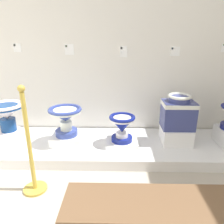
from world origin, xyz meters
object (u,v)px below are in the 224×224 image
at_px(plinth_block_central_ornate, 67,139).
at_px(plinth_block_broad_patterned, 122,142).
at_px(info_placard_first, 17,48).
at_px(antique_toilet_broad_patterned, 122,125).
at_px(info_placard_second, 69,49).
at_px(info_placard_third, 124,51).
at_px(plinth_block_squat_floral, 11,139).
at_px(antique_toilet_central_ornate, 65,117).
at_px(plinth_block_rightmost, 176,135).
at_px(antique_toilet_rightmost, 178,111).
at_px(stanchion_post_near_left, 31,158).
at_px(antique_toilet_squat_floral, 6,114).
at_px(info_placard_fourth, 175,51).

height_order(plinth_block_central_ornate, plinth_block_broad_patterned, plinth_block_central_ornate).
bearing_deg(info_placard_first, antique_toilet_broad_patterned, -20.28).
bearing_deg(info_placard_second, info_placard_third, -0.00).
bearing_deg(plinth_block_central_ornate, info_placard_third, 34.68).
relative_size(plinth_block_squat_floral, plinth_block_broad_patterned, 0.87).
xyz_separation_m(plinth_block_squat_floral, antique_toilet_broad_patterned, (1.43, -0.01, 0.20)).
bearing_deg(plinth_block_squat_floral, antique_toilet_broad_patterned, -0.44).
distance_m(plinth_block_squat_floral, plinth_block_broad_patterned, 1.43).
bearing_deg(plinth_block_broad_patterned, antique_toilet_central_ornate, 178.11).
bearing_deg(plinth_block_rightmost, plinth_block_squat_floral, -178.39).
xyz_separation_m(antique_toilet_rightmost, stanchion_post_near_left, (-1.55, -0.79, -0.20)).
height_order(antique_toilet_broad_patterned, antique_toilet_rightmost, antique_toilet_rightmost).
height_order(antique_toilet_squat_floral, antique_toilet_broad_patterned, antique_toilet_squat_floral).
height_order(info_placard_third, stanchion_post_near_left, info_placard_third).
xyz_separation_m(antique_toilet_rightmost, info_placard_third, (-0.67, 0.45, 0.69)).
xyz_separation_m(plinth_block_central_ornate, stanchion_post_near_left, (-0.16, -0.75, 0.17)).
height_order(plinth_block_squat_floral, info_placard_fourth, info_placard_fourth).
xyz_separation_m(antique_toilet_squat_floral, plinth_block_broad_patterned, (1.43, -0.01, -0.37)).
bearing_deg(antique_toilet_broad_patterned, antique_toilet_squat_floral, 179.56).
height_order(info_placard_first, info_placard_second, info_placard_first).
xyz_separation_m(plinth_block_squat_floral, antique_toilet_central_ornate, (0.73, 0.01, 0.30)).
xyz_separation_m(plinth_block_broad_patterned, info_placard_fourth, (0.70, 0.52, 1.09)).
height_order(antique_toilet_squat_floral, info_placard_fourth, info_placard_fourth).
bearing_deg(info_placard_fourth, plinth_block_broad_patterned, -143.44).
bearing_deg(antique_toilet_rightmost, info_placard_first, 167.90).
distance_m(antique_toilet_central_ornate, info_placard_second, 0.92).
xyz_separation_m(plinth_block_squat_floral, plinth_block_central_ornate, (0.73, 0.01, 0.00)).
relative_size(antique_toilet_squat_floral, info_placard_third, 2.89).
bearing_deg(plinth_block_central_ornate, plinth_block_broad_patterned, -1.89).
bearing_deg(plinth_block_squat_floral, plinth_block_rightmost, 1.61).
distance_m(antique_toilet_rightmost, info_placard_first, 2.28).
bearing_deg(antique_toilet_central_ornate, plinth_block_squat_floral, -179.04).
distance_m(plinth_block_squat_floral, antique_toilet_central_ornate, 0.79).
relative_size(plinth_block_broad_patterned, antique_toilet_broad_patterned, 1.20).
bearing_deg(antique_toilet_squat_floral, antique_toilet_central_ornate, 0.96).
xyz_separation_m(plinth_block_broad_patterned, info_placard_second, (-0.71, 0.52, 1.11)).
bearing_deg(antique_toilet_squat_floral, plinth_block_broad_patterned, -0.44).
distance_m(antique_toilet_broad_patterned, stanchion_post_near_left, 1.12).
bearing_deg(plinth_block_broad_patterned, info_placard_fourth, 36.56).
xyz_separation_m(antique_toilet_squat_floral, antique_toilet_central_ornate, (0.73, 0.01, -0.03)).
height_order(plinth_block_squat_floral, antique_toilet_broad_patterned, antique_toilet_broad_patterned).
height_order(info_placard_second, info_placard_third, info_placard_second).
height_order(plinth_block_squat_floral, plinth_block_rightmost, plinth_block_rightmost).
height_order(plinth_block_rightmost, antique_toilet_rightmost, antique_toilet_rightmost).
relative_size(plinth_block_rightmost, info_placard_third, 2.45).
xyz_separation_m(info_placard_second, info_placard_third, (0.73, -0.00, -0.03)).
bearing_deg(antique_toilet_squat_floral, antique_toilet_rightmost, 1.61).
relative_size(antique_toilet_central_ornate, antique_toilet_rightmost, 0.96).
relative_size(plinth_block_central_ornate, antique_toilet_central_ornate, 0.93).
distance_m(plinth_block_squat_floral, stanchion_post_near_left, 0.94).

